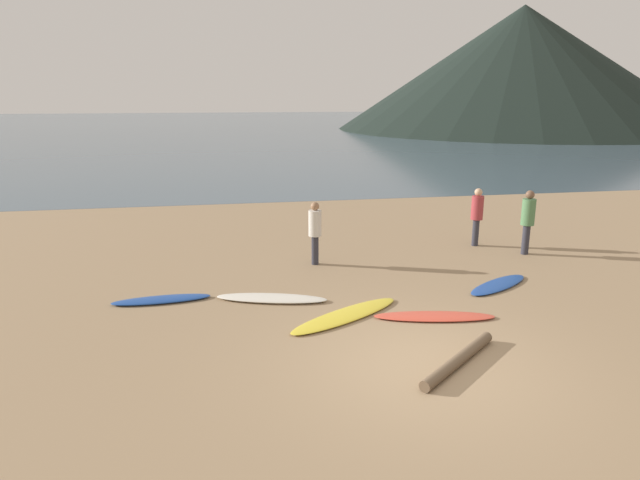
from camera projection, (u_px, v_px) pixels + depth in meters
name	position (u px, v px, depth m)	size (l,w,h in m)	color
ground_plane	(315.00, 226.00, 18.29)	(120.00, 120.00, 0.20)	#997C5B
ocean_water	(243.00, 126.00, 69.34)	(140.00, 100.00, 0.01)	#475B6B
headland_hill	(520.00, 68.00, 62.86)	(40.97, 40.97, 13.52)	black
surfboard_0	(161.00, 300.00, 11.39)	(1.98, 0.46, 0.09)	#1E479E
surfboard_1	(272.00, 298.00, 11.45)	(2.30, 0.54, 0.10)	silver
surfboard_2	(346.00, 315.00, 10.60)	(2.67, 0.59, 0.07)	yellow
surfboard_3	(434.00, 316.00, 10.55)	(2.31, 0.51, 0.07)	#D84C38
surfboard_4	(498.00, 285.00, 12.29)	(1.99, 0.54, 0.07)	#1E479E
person_0	(477.00, 212.00, 15.32)	(0.33, 0.33, 1.62)	#2D2D38
person_1	(528.00, 217.00, 14.49)	(0.35, 0.35, 1.71)	#2D2D38
person_2	(315.00, 228.00, 13.63)	(0.32, 0.32, 1.58)	#2D2D38
driftwood_log	(459.00, 360.00, 8.73)	(0.18, 0.18, 2.18)	brown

